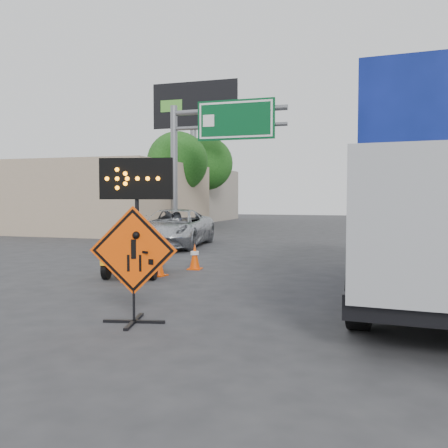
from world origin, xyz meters
The scene contains 14 objects.
ground centered at (0.00, 0.00, 0.00)m, with size 100.00×100.00×0.00m, color #2D2D30.
storefront_left_near centered at (-14.00, 20.00, 2.00)m, with size 14.00×10.00×4.00m, color tan.
storefront_left_far centered at (-15.00, 34.00, 2.20)m, with size 12.00×10.00×4.40m, color gray.
highway_gantry centered at (-4.43, 17.96, 5.07)m, with size 6.18×0.38×6.90m.
billboard centered at (-8.35, 25.87, 7.35)m, with size 6.10×0.54×9.85m.
tree_left_near centered at (-8.00, 22.00, 4.16)m, with size 3.71×3.71×6.03m.
tree_left_far centered at (-9.00, 30.00, 4.60)m, with size 4.10×4.10×6.66m.
construction_sign centered at (0.13, 0.92, 1.00)m, with size 1.41×1.01×1.91m.
arrow_board centered at (-2.14, 5.42, 0.68)m, with size 1.91×2.37×3.06m.
pickup_truck centered at (-4.23, 12.60, 0.77)m, with size 2.55×5.54×1.54m, color silver.
box_truck centered at (5.11, 4.59, 1.92)m, with size 3.31×9.08×4.24m.
cone_a centered at (-1.79, 4.38, 0.35)m, with size 0.36×0.36×0.70m.
cone_b centered at (-1.55, 5.46, 0.37)m, with size 0.43×0.43×0.73m.
cone_c centered at (-1.08, 6.85, 0.37)m, with size 0.41×0.41×0.73m.
Camera 1 is at (3.96, -6.28, 2.06)m, focal length 40.00 mm.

